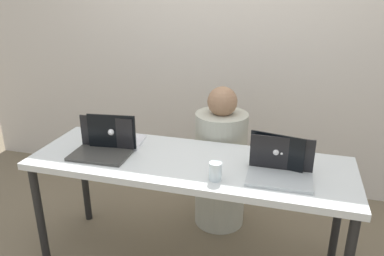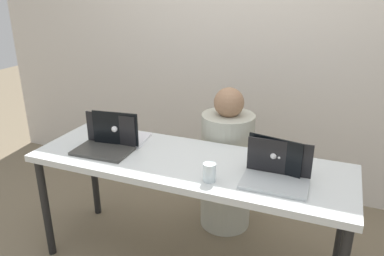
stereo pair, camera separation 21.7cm
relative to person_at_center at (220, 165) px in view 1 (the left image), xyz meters
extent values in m
cube|color=beige|center=(-0.09, 0.69, 0.84)|extent=(4.88, 0.10, 2.61)
cube|color=silver|center=(-0.09, -0.51, 0.25)|extent=(1.88, 0.62, 0.04)
cylinder|color=black|center=(-0.98, -0.77, -0.12)|extent=(0.05, 0.05, 0.70)
cylinder|color=black|center=(-0.98, -0.25, -0.12)|extent=(0.05, 0.05, 0.70)
cylinder|color=black|center=(0.80, -0.25, -0.12)|extent=(0.05, 0.05, 0.70)
cylinder|color=#B4B4A2|center=(0.00, 0.00, -0.04)|extent=(0.43, 0.43, 0.87)
sphere|color=#997051|center=(0.00, 0.00, 0.49)|extent=(0.21, 0.21, 0.21)
cube|color=silver|center=(-0.60, -0.38, 0.28)|extent=(0.33, 0.27, 0.02)
cube|color=black|center=(-0.58, -0.50, 0.39)|extent=(0.30, 0.05, 0.21)
sphere|color=white|center=(-0.58, -0.51, 0.39)|extent=(0.04, 0.04, 0.04)
cube|color=#ADB4B6|center=(0.43, -0.62, 0.28)|extent=(0.34, 0.21, 0.02)
cube|color=black|center=(0.43, -0.52, 0.38)|extent=(0.34, 0.02, 0.19)
sphere|color=white|center=(0.43, -0.50, 0.38)|extent=(0.03, 0.03, 0.03)
cube|color=silver|center=(0.43, -0.39, 0.28)|extent=(0.33, 0.27, 0.02)
cube|color=black|center=(0.40, -0.50, 0.38)|extent=(0.29, 0.07, 0.19)
sphere|color=white|center=(0.40, -0.51, 0.38)|extent=(0.03, 0.03, 0.03)
cube|color=#3B3A36|center=(-0.61, -0.61, 0.28)|extent=(0.35, 0.22, 0.02)
cube|color=black|center=(-0.62, -0.50, 0.38)|extent=(0.34, 0.02, 0.19)
sphere|color=white|center=(-0.62, -0.48, 0.38)|extent=(0.04, 0.04, 0.04)
cylinder|color=silver|center=(0.11, -0.70, 0.32)|extent=(0.07, 0.07, 0.10)
cylinder|color=silver|center=(0.11, -0.70, 0.30)|extent=(0.06, 0.06, 0.05)
camera|label=1|loc=(0.47, -2.40, 1.23)|focal=35.00mm
camera|label=2|loc=(0.67, -2.33, 1.23)|focal=35.00mm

